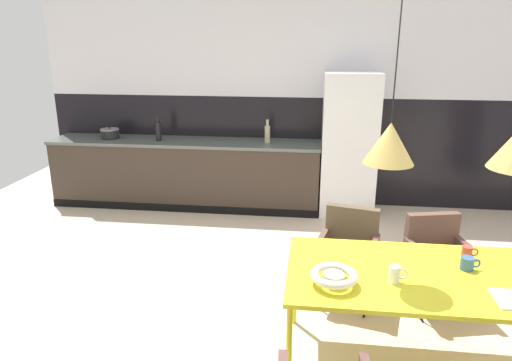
# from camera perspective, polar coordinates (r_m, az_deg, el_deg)

# --- Properties ---
(ground_plane) EXTENTS (9.05, 9.05, 0.00)m
(ground_plane) POSITION_cam_1_polar(r_m,az_deg,el_deg) (3.77, 3.87, -18.68)
(ground_plane) COLOR beige
(back_wall_splashback_dark) EXTENTS (6.96, 0.12, 1.45)m
(back_wall_splashback_dark) POSITION_cam_1_polar(r_m,az_deg,el_deg) (6.37, 5.71, 3.73)
(back_wall_splashback_dark) COLOR black
(back_wall_splashback_dark) RESTS_ON ground
(back_wall_panel_upper) EXTENTS (6.96, 0.12, 1.45)m
(back_wall_panel_upper) POSITION_cam_1_polar(r_m,az_deg,el_deg) (6.19, 6.13, 16.90)
(back_wall_panel_upper) COLOR silver
(back_wall_panel_upper) RESTS_ON back_wall_splashback_dark
(kitchen_counter) EXTENTS (3.60, 0.63, 0.90)m
(kitchen_counter) POSITION_cam_1_polar(r_m,az_deg,el_deg) (6.32, -8.64, 0.92)
(kitchen_counter) COLOR #362B23
(kitchen_counter) RESTS_ON ground
(refrigerator_column) EXTENTS (0.68, 0.60, 1.81)m
(refrigerator_column) POSITION_cam_1_polar(r_m,az_deg,el_deg) (5.99, 11.37, 4.35)
(refrigerator_column) COLOR silver
(refrigerator_column) RESTS_ON ground
(dining_table) EXTENTS (1.98, 0.95, 0.74)m
(dining_table) POSITION_cam_1_polar(r_m,az_deg,el_deg) (3.31, 21.65, -11.31)
(dining_table) COLOR gold
(dining_table) RESTS_ON ground
(armchair_corner_seat) EXTENTS (0.57, 0.56, 0.78)m
(armchair_corner_seat) POSITION_cam_1_polar(r_m,az_deg,el_deg) (4.21, 21.43, -8.01)
(armchair_corner_seat) COLOR brown
(armchair_corner_seat) RESTS_ON ground
(armchair_head_of_table) EXTENTS (0.57, 0.57, 0.81)m
(armchair_head_of_table) POSITION_cam_1_polar(r_m,az_deg,el_deg) (4.09, 11.40, -7.60)
(armchair_head_of_table) COLOR brown
(armchair_head_of_table) RESTS_ON ground
(fruit_bowl) EXTENTS (0.30, 0.30, 0.09)m
(fruit_bowl) POSITION_cam_1_polar(r_m,az_deg,el_deg) (2.96, 9.57, -11.59)
(fruit_bowl) COLOR silver
(fruit_bowl) RESTS_ON dining_table
(mug_tall_blue) EXTENTS (0.13, 0.09, 0.09)m
(mug_tall_blue) POSITION_cam_1_polar(r_m,az_deg,el_deg) (3.41, 24.65, -9.28)
(mug_tall_blue) COLOR #335B93
(mug_tall_blue) RESTS_ON dining_table
(mug_glass_clear) EXTENTS (0.11, 0.07, 0.09)m
(mug_glass_clear) POSITION_cam_1_polar(r_m,az_deg,el_deg) (3.57, 24.64, -8.06)
(mug_glass_clear) COLOR #B23D33
(mug_glass_clear) RESTS_ON dining_table
(mug_white_ceramic) EXTENTS (0.12, 0.07, 0.11)m
(mug_white_ceramic) POSITION_cam_1_polar(r_m,az_deg,el_deg) (3.08, 16.78, -11.02)
(mug_white_ceramic) COLOR white
(mug_white_ceramic) RESTS_ON dining_table
(cooking_pot) EXTENTS (0.25, 0.25, 0.16)m
(cooking_pot) POSITION_cam_1_polar(r_m,az_deg,el_deg) (6.55, -17.58, 5.53)
(cooking_pot) COLOR black
(cooking_pot) RESTS_ON kitchen_counter
(bottle_oil_tall) EXTENTS (0.07, 0.07, 0.33)m
(bottle_oil_tall) POSITION_cam_1_polar(r_m,az_deg,el_deg) (6.23, -11.96, 6.04)
(bottle_oil_tall) COLOR black
(bottle_oil_tall) RESTS_ON kitchen_counter
(bottle_spice_small) EXTENTS (0.07, 0.07, 0.30)m
(bottle_spice_small) POSITION_cam_1_polar(r_m,az_deg,el_deg) (5.97, 1.41, 5.83)
(bottle_spice_small) COLOR tan
(bottle_spice_small) RESTS_ON kitchen_counter
(pendant_lamp_over_table_near) EXTENTS (0.31, 0.31, 1.37)m
(pendant_lamp_over_table_near) POSITION_cam_1_polar(r_m,az_deg,el_deg) (2.88, 16.15, 4.48)
(pendant_lamp_over_table_near) COLOR black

